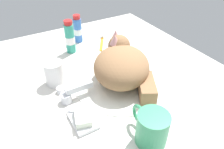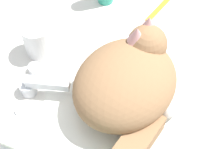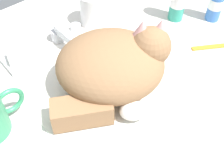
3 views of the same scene
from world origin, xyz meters
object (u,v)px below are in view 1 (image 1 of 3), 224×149
Objects in this scene: mouthwash_bottle at (78,30)px; soap_bar at (83,117)px; coffee_mug at (151,128)px; toothpaste_bottle at (70,38)px; faucet at (71,95)px; rinse_cup at (54,73)px; cat at (123,65)px; toothbrush at (102,42)px.

soap_bar is at bearing 158.65° from mouthwash_bottle.
coffee_mug is 1.88× the size of soap_bar.
mouthwash_bottle is at bearing -41.47° from toothpaste_bottle.
faucet is 11.27cm from rinse_cup.
faucet is at bearing 158.60° from toothpaste_bottle.
rinse_cup is 22.37cm from toothpaste_bottle.
toothbrush is (29.32, -7.22, -6.32)cm from cat.
soap_bar is 0.52× the size of mouthwash_bottle.
toothpaste_bottle is at bearing 92.22° from toothbrush.
coffee_mug is 53.85cm from toothpaste_bottle.
mouthwash_bottle is 12.39cm from toothbrush.
toothpaste_bottle is (28.72, 8.12, -0.15)cm from cat.
soap_bar is (-21.52, -1.03, -2.04)cm from rinse_cup.
toothpaste_bottle reaches higher than mouthwash_bottle.
cat reaches higher than faucet.
toothpaste_bottle reaches higher than coffee_mug.
rinse_cup is (35.66, 13.79, -0.35)cm from coffee_mug.
faucet is at bearing -172.52° from rinse_cup.
coffee_mug is 0.97× the size of mouthwash_bottle.
faucet is 31.61cm from toothpaste_bottle.
mouthwash_bottle is at bearing -21.35° from soap_bar.
coffee_mug is at bearing 174.74° from mouthwash_bottle.
rinse_cup is at bearing 7.48° from faucet.
faucet is 20.08cm from cat.
toothbrush is at bearing -87.78° from toothpaste_bottle.
cat is (0.41, -19.54, 4.59)cm from faucet.
coffee_mug reaches higher than rinse_cup.
coffee_mug is 0.87× the size of toothpaste_bottle.
coffee_mug is (-24.66, -12.35, 2.36)cm from faucet.
cat reaches higher than soap_bar.
toothbrush is (40.25, -27.17, -1.69)cm from soap_bar.
coffee_mug is at bearing 165.17° from toothbrush.
toothpaste_bottle is at bearing -35.35° from rinse_cup.
soap_bar is at bearing 163.39° from toothpaste_bottle.
mouthwash_bottle is at bearing -5.26° from coffee_mug.
toothbrush is (0.60, -15.34, -6.17)cm from toothpaste_bottle.
cat is at bearing -16.00° from coffee_mug.
toothpaste_bottle reaches higher than rinse_cup.
mouthwash_bottle is (47.09, -18.40, 3.79)cm from soap_bar.
mouthwash_bottle is at bearing -37.24° from rinse_cup.
soap_bar is 0.52× the size of toothbrush.
cat reaches higher than toothbrush.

